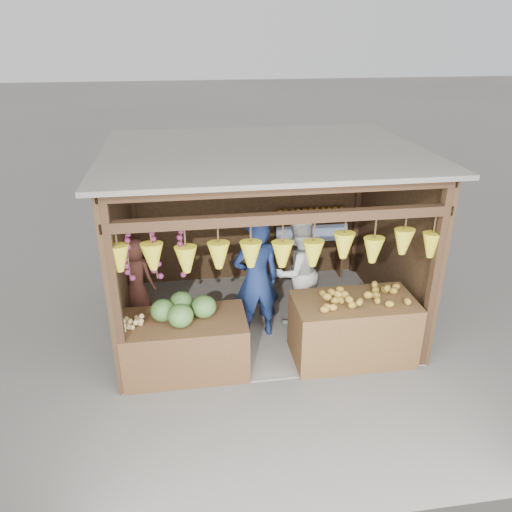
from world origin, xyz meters
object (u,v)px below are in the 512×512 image
at_px(counter_left, 186,345).
at_px(vendor_seated, 136,276).
at_px(counter_right, 352,329).
at_px(man_standing, 256,280).
at_px(woman_standing, 297,272).

xyz_separation_m(counter_left, vendor_seated, (-0.66, 1.11, 0.50)).
relative_size(counter_right, vendor_seated, 1.39).
xyz_separation_m(counter_right, vendor_seated, (-2.90, 1.16, 0.44)).
bearing_deg(man_standing, counter_right, 143.59).
bearing_deg(man_standing, vendor_seated, -20.15).
distance_m(counter_left, woman_standing, 2.01).
xyz_separation_m(counter_right, man_standing, (-1.21, 0.72, 0.48)).
bearing_deg(vendor_seated, man_standing, -163.45).
bearing_deg(counter_right, man_standing, 149.25).
relative_size(counter_left, counter_right, 0.98).
relative_size(counter_right, woman_standing, 0.96).
distance_m(man_standing, vendor_seated, 1.75).
xyz_separation_m(counter_left, man_standing, (1.03, 0.68, 0.53)).
bearing_deg(counter_left, man_standing, 33.26).
distance_m(counter_right, vendor_seated, 3.16).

